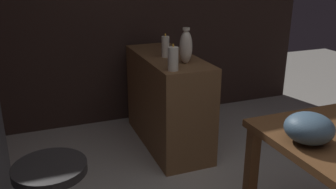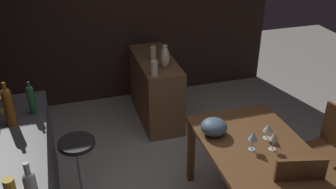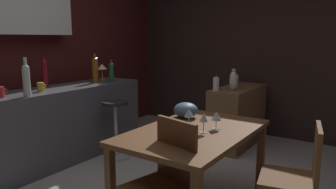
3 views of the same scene
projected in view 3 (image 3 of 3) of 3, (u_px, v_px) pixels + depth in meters
The scene contains 22 objects.
wall_kitchen_back at pixel (19, 44), 3.93m from camera, with size 5.20×0.33×2.60m.
wall_side_right at pixel (236, 50), 5.08m from camera, with size 0.10×4.40×2.60m, color #33231E.
dining_table at pixel (194, 140), 2.63m from camera, with size 1.33×0.84×0.74m.
kitchen_counter at pixel (65, 123), 3.94m from camera, with size 2.10×0.60×0.90m, color #4C4C51.
sideboard_cabinet at pixel (238, 116), 4.44m from camera, with size 1.10×0.44×0.82m, color brown.
chair_near_window at pixel (164, 181), 2.19m from camera, with size 0.48×0.48×0.93m.
chair_by_doorway at pixel (298, 177), 2.31m from camera, with size 0.47×0.47×0.88m.
bar_stool at pixel (116, 128), 3.95m from camera, with size 0.34×0.34×0.72m.
wine_glass_left at pixel (189, 113), 2.65m from camera, with size 0.08×0.08×0.17m.
wine_glass_right at pixel (204, 118), 2.52m from camera, with size 0.07×0.07×0.17m.
wine_glass_center at pixel (216, 116), 2.63m from camera, with size 0.08×0.08×0.15m.
fruit_bowl at pixel (186, 110), 3.02m from camera, with size 0.23×0.23×0.14m, color slate.
wine_bottle_clear at pixel (26, 79), 3.20m from camera, with size 0.07×0.07×0.40m.
wine_bottle_ruby at pixel (45, 72), 3.85m from camera, with size 0.08×0.08×0.38m.
wine_bottle_green at pixel (112, 72), 4.24m from camera, with size 0.06×0.06×0.31m.
wine_bottle_amber at pixel (95, 69), 4.22m from camera, with size 0.08×0.08×0.39m.
cup_red at pixel (0, 92), 3.17m from camera, with size 0.11×0.08×0.11m.
cup_mustard at pixel (41, 87), 3.54m from camera, with size 0.11×0.08×0.10m.
counter_lamp at pixel (102, 68), 4.48m from camera, with size 0.14×0.14×0.23m.
pillar_candle_tall at pixel (236, 81), 4.34m from camera, with size 0.07×0.07×0.20m.
pillar_candle_short at pixel (216, 84), 4.06m from camera, with size 0.08×0.08×0.20m.
vase_ceramic_ivory at pixel (233, 80), 4.09m from camera, with size 0.10×0.10×0.28m.
Camera 3 is at (-2.30, -1.70, 1.49)m, focal length 33.90 mm.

